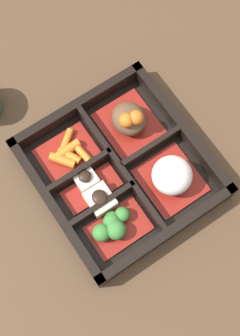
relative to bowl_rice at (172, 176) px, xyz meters
name	(u,v)px	position (x,y,z in m)	size (l,w,h in m)	color
ground_plane	(120,173)	(-0.06, -0.06, -0.04)	(3.00, 3.00, 0.00)	#4C3523
bento_base	(120,172)	(-0.06, -0.06, -0.03)	(0.26, 0.25, 0.01)	black
bento_rim	(119,170)	(-0.06, -0.06, -0.01)	(0.26, 0.25, 0.04)	black
bowl_stew	(129,120)	(-0.11, 0.00, 0.00)	(0.09, 0.09, 0.06)	maroon
bowl_rice	(172,176)	(0.00, 0.00, 0.00)	(0.09, 0.09, 0.06)	maroon
bowl_carrots	(68,152)	(-0.13, -0.11, -0.02)	(0.07, 0.09, 0.02)	maroon
bowl_tofu	(94,192)	(-0.05, -0.11, -0.01)	(0.08, 0.09, 0.04)	maroon
bowl_greens	(114,226)	(0.01, -0.11, -0.01)	(0.06, 0.09, 0.04)	maroon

